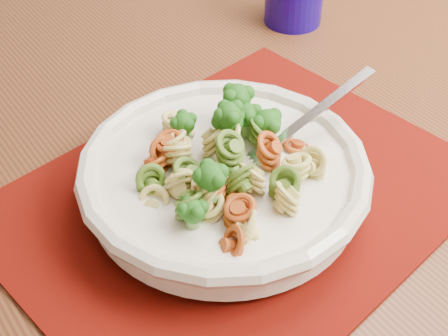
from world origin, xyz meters
TOP-DOWN VIEW (x-y plane):
  - dining_table at (-0.66, 0.42)m, footprint 1.32×0.92m
  - placemat at (-0.69, 0.27)m, footprint 0.50×0.43m
  - pasta_bowl at (-0.70, 0.28)m, footprint 0.27×0.27m
  - pasta_broccoli_heap at (-0.70, 0.28)m, footprint 0.23×0.23m
  - fork at (-0.66, 0.27)m, footprint 0.18×0.03m

SIDE VIEW (x-z plane):
  - dining_table at x=-0.66m, z-range 0.25..0.95m
  - placemat at x=-0.69m, z-range 0.70..0.71m
  - pasta_bowl at x=-0.70m, z-range 0.71..0.76m
  - fork at x=-0.66m, z-range 0.71..0.79m
  - pasta_broccoli_heap at x=-0.70m, z-range 0.72..0.78m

